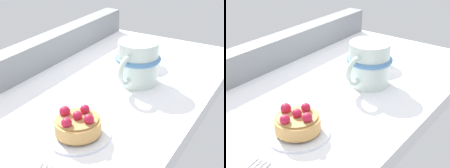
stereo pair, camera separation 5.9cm
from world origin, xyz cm
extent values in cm
cube|color=white|center=(0.00, 0.00, -1.58)|extent=(88.56, 40.25, 3.16)
cube|color=gray|center=(0.00, 17.89, 3.23)|extent=(86.79, 4.46, 6.46)
cylinder|color=silver|center=(-7.89, -5.66, 0.46)|extent=(10.19, 10.19, 0.93)
cylinder|color=silver|center=(-7.89, -5.66, 0.23)|extent=(5.60, 5.60, 0.46)
cylinder|color=tan|center=(-7.89, -5.66, 1.97)|extent=(7.29, 7.29, 2.09)
cylinder|color=#A37942|center=(-7.89, -5.66, 3.17)|extent=(6.42, 6.42, 0.30)
sphere|color=#B71938|center=(-7.89, -5.66, 3.76)|extent=(1.53, 1.53, 1.53)
sphere|color=#B71938|center=(-5.78, -5.59, 3.82)|extent=(1.55, 1.55, 1.55)
sphere|color=#B71938|center=(-7.86, -3.22, 3.82)|extent=(1.74, 1.74, 1.74)
sphere|color=#B71938|center=(-10.25, -5.38, 3.71)|extent=(1.59, 1.59, 1.59)
sphere|color=#B71938|center=(-7.92, -7.77, 3.84)|extent=(1.58, 1.58, 1.58)
cylinder|color=silver|center=(14.16, -4.97, 4.46)|extent=(8.22, 8.22, 8.92)
torus|color=#4C7FB2|center=(14.16, -4.97, 5.34)|extent=(9.33, 9.33, 1.07)
torus|color=silver|center=(9.17, -4.97, 4.46)|extent=(5.99, 1.00, 5.99)
cube|color=#B7B7BC|center=(-17.27, -6.97, 0.30)|extent=(3.49, 0.80, 0.60)
cube|color=#B7B7BC|center=(-17.39, -6.24, 0.30)|extent=(3.49, 0.80, 0.60)
cube|color=#B7B7BC|center=(-17.51, -5.52, 0.30)|extent=(3.49, 0.80, 0.60)
cylinder|color=silver|center=(23.27, 0.04, 2.17)|extent=(7.78, 7.78, 4.33)
torus|color=beige|center=(23.27, 0.04, 4.33)|extent=(8.22, 8.22, 0.60)
camera|label=1|loc=(-42.74, -32.07, 30.69)|focal=53.76mm
camera|label=2|loc=(-39.48, -37.01, 30.69)|focal=53.76mm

